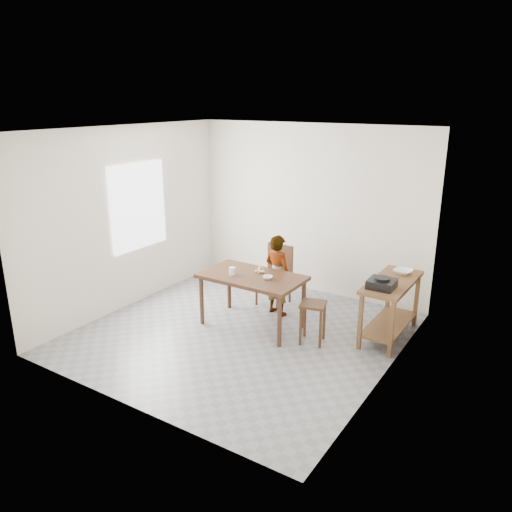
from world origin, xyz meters
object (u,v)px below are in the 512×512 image
Objects in this scene: dining_table at (252,301)px; prep_counter at (390,309)px; dining_chair at (273,276)px; stool at (312,323)px; child at (278,275)px.

prep_counter reaches higher than dining_table.
dining_chair reaches higher than stool.
prep_counter is 1.06m from stool.
child reaches higher than prep_counter.
child is 2.18× the size of stool.
dining_chair is at bearing -40.02° from child.
child is 1.33× the size of dining_chair.
dining_table is 2.53× the size of stool.
stool is (-0.79, -0.69, -0.12)m from prep_counter.
dining_table is at bearing -157.85° from prep_counter.
child reaches higher than stool.
stool is (0.93, 0.01, -0.10)m from dining_table.
stool is at bearing -138.67° from prep_counter.
dining_table is at bearing -78.88° from dining_chair.
dining_table reaches higher than stool.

